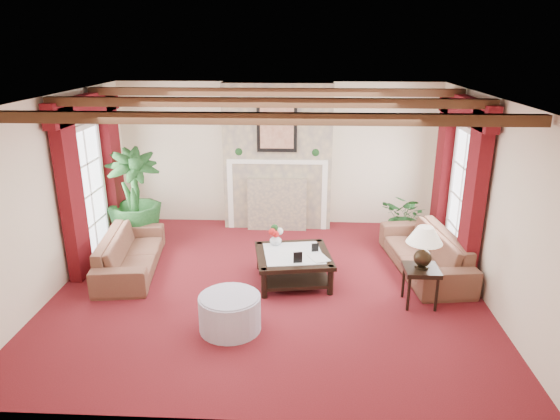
# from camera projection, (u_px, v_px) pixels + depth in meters

# --- Properties ---
(floor) EXTENTS (6.00, 6.00, 0.00)m
(floor) POSITION_uv_depth(u_px,v_px,m) (269.00, 285.00, 7.31)
(floor) COLOR #500E13
(floor) RESTS_ON ground
(ceiling) EXTENTS (6.00, 6.00, 0.00)m
(ceiling) POSITION_uv_depth(u_px,v_px,m) (267.00, 98.00, 6.44)
(ceiling) COLOR white
(ceiling) RESTS_ON floor
(back_wall) EXTENTS (6.00, 0.02, 2.70)m
(back_wall) POSITION_uv_depth(u_px,v_px,m) (278.00, 154.00, 9.47)
(back_wall) COLOR beige
(back_wall) RESTS_ON ground
(left_wall) EXTENTS (0.02, 5.50, 2.70)m
(left_wall) POSITION_uv_depth(u_px,v_px,m) (55.00, 194.00, 7.01)
(left_wall) COLOR beige
(left_wall) RESTS_ON ground
(right_wall) EXTENTS (0.02, 5.50, 2.70)m
(right_wall) POSITION_uv_depth(u_px,v_px,m) (489.00, 201.00, 6.73)
(right_wall) COLOR beige
(right_wall) RESTS_ON ground
(ceiling_beams) EXTENTS (6.00, 3.00, 0.12)m
(ceiling_beams) POSITION_uv_depth(u_px,v_px,m) (267.00, 103.00, 6.46)
(ceiling_beams) COLOR #3E2513
(ceiling_beams) RESTS_ON ceiling
(fireplace) EXTENTS (2.00, 0.52, 2.70)m
(fireplace) POSITION_uv_depth(u_px,v_px,m) (278.00, 82.00, 8.85)
(fireplace) COLOR tan
(fireplace) RESTS_ON ground
(french_door_left) EXTENTS (0.10, 1.10, 2.16)m
(french_door_left) POSITION_uv_depth(u_px,v_px,m) (81.00, 127.00, 7.70)
(french_door_left) COLOR white
(french_door_left) RESTS_ON ground
(french_door_right) EXTENTS (0.10, 1.10, 2.16)m
(french_door_right) POSITION_uv_depth(u_px,v_px,m) (471.00, 131.00, 7.43)
(french_door_right) COLOR white
(french_door_right) RESTS_ON ground
(curtains_left) EXTENTS (0.20, 2.40, 2.55)m
(curtains_left) POSITION_uv_depth(u_px,v_px,m) (84.00, 100.00, 7.56)
(curtains_left) COLOR #49090F
(curtains_left) RESTS_ON ground
(curtains_right) EXTENTS (0.20, 2.40, 2.55)m
(curtains_right) POSITION_uv_depth(u_px,v_px,m) (467.00, 102.00, 7.30)
(curtains_right) COLOR #49090F
(curtains_right) RESTS_ON ground
(sofa_left) EXTENTS (2.14, 1.11, 0.78)m
(sofa_left) POSITION_uv_depth(u_px,v_px,m) (130.00, 247.00, 7.69)
(sofa_left) COLOR #3E111B
(sofa_left) RESTS_ON ground
(sofa_right) EXTENTS (2.29, 1.19, 0.83)m
(sofa_right) POSITION_uv_depth(u_px,v_px,m) (425.00, 245.00, 7.67)
(sofa_right) COLOR #3E111B
(sofa_right) RESTS_ON ground
(potted_palm) EXTENTS (2.44, 2.50, 0.92)m
(potted_palm) POSITION_uv_depth(u_px,v_px,m) (136.00, 216.00, 8.79)
(potted_palm) COLOR black
(potted_palm) RESTS_ON ground
(small_plant) EXTENTS (1.70, 1.70, 0.70)m
(small_plant) POSITION_uv_depth(u_px,v_px,m) (406.00, 223.00, 8.78)
(small_plant) COLOR black
(small_plant) RESTS_ON ground
(coffee_table) EXTENTS (1.22, 1.22, 0.44)m
(coffee_table) POSITION_uv_depth(u_px,v_px,m) (293.00, 267.00, 7.38)
(coffee_table) COLOR black
(coffee_table) RESTS_ON ground
(side_table) EXTENTS (0.48, 0.48, 0.54)m
(side_table) POSITION_uv_depth(u_px,v_px,m) (420.00, 286.00, 6.71)
(side_table) COLOR black
(side_table) RESTS_ON ground
(ottoman) EXTENTS (0.77, 0.77, 0.45)m
(ottoman) POSITION_uv_depth(u_px,v_px,m) (230.00, 313.00, 6.14)
(ottoman) COLOR #ACA4B9
(ottoman) RESTS_ON ground
(table_lamp) EXTENTS (0.47, 0.47, 0.60)m
(table_lamp) POSITION_uv_depth(u_px,v_px,m) (424.00, 247.00, 6.53)
(table_lamp) COLOR black
(table_lamp) RESTS_ON side_table
(flower_vase) EXTENTS (0.30, 0.31, 0.18)m
(flower_vase) POSITION_uv_depth(u_px,v_px,m) (276.00, 239.00, 7.60)
(flower_vase) COLOR silver
(flower_vase) RESTS_ON coffee_table
(book) EXTENTS (0.25, 0.20, 0.31)m
(book) POSITION_uv_depth(u_px,v_px,m) (312.00, 250.00, 7.04)
(book) COLOR black
(book) RESTS_ON coffee_table
(photo_frame_a) EXTENTS (0.13, 0.05, 0.17)m
(photo_frame_a) POSITION_uv_depth(u_px,v_px,m) (298.00, 258.00, 6.97)
(photo_frame_a) COLOR black
(photo_frame_a) RESTS_ON coffee_table
(photo_frame_b) EXTENTS (0.11, 0.04, 0.13)m
(photo_frame_b) POSITION_uv_depth(u_px,v_px,m) (315.00, 248.00, 7.35)
(photo_frame_b) COLOR black
(photo_frame_b) RESTS_ON coffee_table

